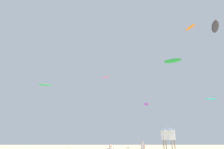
{
  "coord_description": "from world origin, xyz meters",
  "views": [
    {
      "loc": [
        -0.03,
        -10.18,
        2.08
      ],
      "look_at": [
        0.0,
        15.01,
        11.62
      ],
      "focal_mm": 27.38,
      "sensor_mm": 36.0,
      "label": 1
    }
  ],
  "objects": [
    {
      "name": "kite_aloft_5",
      "position": [
        21.19,
        25.71,
        10.1
      ],
      "size": [
        2.73,
        0.99,
        0.3
      ],
      "color": "#19B29E"
    },
    {
      "name": "kite_aloft_3",
      "position": [
        15.95,
        18.93,
        23.39
      ],
      "size": [
        1.69,
        2.57,
        0.32
      ],
      "color": "orange"
    },
    {
      "name": "kite_aloft_6",
      "position": [
        9.21,
        35.55,
        10.87
      ],
      "size": [
        1.65,
        3.8,
        0.47
      ],
      "color": "purple"
    },
    {
      "name": "person_midground",
      "position": [
        3.86,
        13.12,
        1.04
      ],
      "size": [
        0.46,
        0.44,
        1.77
      ],
      "rotation": [
        0.0,
        0.0,
        0.82
      ],
      "color": "black",
      "rests_on": "ground"
    },
    {
      "name": "kite_aloft_2",
      "position": [
        18.78,
        15.82,
        21.24
      ],
      "size": [
        2.82,
        4.2,
        0.89
      ],
      "color": "#2D2D33"
    },
    {
      "name": "kite_aloft_0",
      "position": [
        -1.83,
        33.01,
        17.65
      ],
      "size": [
        2.39,
        1.66,
        0.3
      ],
      "color": "#E5598C"
    },
    {
      "name": "kite_aloft_4",
      "position": [
        15.44,
        29.23,
        20.75
      ],
      "size": [
        4.44,
        2.85,
        1.04
      ],
      "color": "green"
    },
    {
      "name": "lifeguard_tower",
      "position": [
        10.19,
        22.82,
        3.05
      ],
      "size": [
        2.3,
        2.3,
        4.15
      ],
      "color": "#8C704C",
      "rests_on": "ground"
    },
    {
      "name": "kite_aloft_1",
      "position": [
        -12.29,
        19.66,
        11.33
      ],
      "size": [
        2.57,
        1.15,
        0.48
      ],
      "color": "green"
    }
  ]
}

